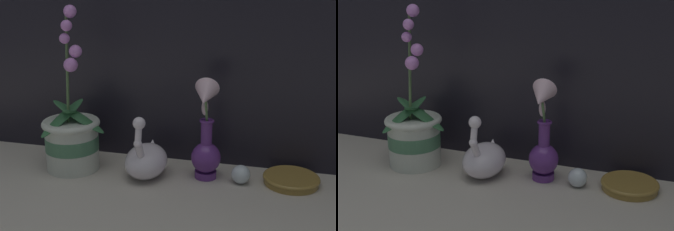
% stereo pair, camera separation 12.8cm
% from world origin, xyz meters
% --- Properties ---
extents(ground_plane, '(2.80, 2.80, 0.00)m').
position_xyz_m(ground_plane, '(0.00, 0.00, 0.00)').
color(ground_plane, '#BCB2A3').
extents(orchid_potted_plant, '(0.19, 0.21, 0.47)m').
position_xyz_m(orchid_potted_plant, '(-0.32, 0.10, 0.10)').
color(orchid_potted_plant, beige).
rests_on(orchid_potted_plant, ground_plane).
extents(swan_figurine, '(0.12, 0.18, 0.19)m').
position_xyz_m(swan_figurine, '(-0.09, 0.11, 0.05)').
color(swan_figurine, white).
rests_on(swan_figurine, ground_plane).
extents(blue_vase, '(0.08, 0.12, 0.29)m').
position_xyz_m(blue_vase, '(0.07, 0.13, 0.12)').
color(blue_vase, '#602D7F').
rests_on(blue_vase, ground_plane).
extents(glass_sphere, '(0.05, 0.05, 0.05)m').
position_xyz_m(glass_sphere, '(0.17, 0.12, 0.03)').
color(glass_sphere, silver).
rests_on(glass_sphere, ground_plane).
extents(amber_dish, '(0.15, 0.15, 0.02)m').
position_xyz_m(amber_dish, '(0.31, 0.16, 0.01)').
color(amber_dish, olive).
rests_on(amber_dish, ground_plane).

